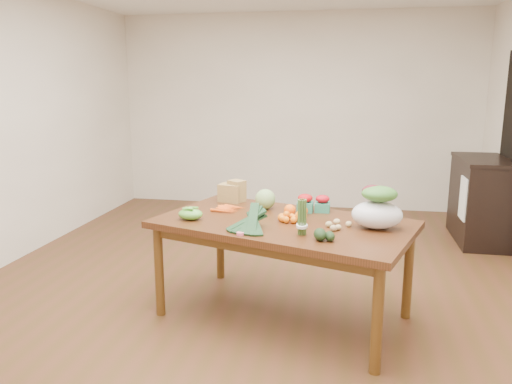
% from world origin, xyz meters
% --- Properties ---
extents(floor, '(6.00, 6.00, 0.00)m').
position_xyz_m(floor, '(0.00, 0.00, 0.00)').
color(floor, '#58321E').
rests_on(floor, ground).
extents(room_walls, '(5.02, 6.02, 2.70)m').
position_xyz_m(room_walls, '(0.00, 0.00, 1.35)').
color(room_walls, white).
rests_on(room_walls, floor).
extents(dining_table, '(2.05, 1.53, 0.75)m').
position_xyz_m(dining_table, '(0.30, -0.55, 0.38)').
color(dining_table, '#482311').
rests_on(dining_table, floor).
extents(cabinet, '(0.52, 1.02, 0.94)m').
position_xyz_m(cabinet, '(2.22, 1.72, 0.47)').
color(cabinet, black).
rests_on(cabinet, floor).
extents(dish_towel, '(0.02, 0.28, 0.45)m').
position_xyz_m(dish_towel, '(1.96, 1.40, 0.55)').
color(dish_towel, white).
rests_on(dish_towel, cabinet).
extents(paper_bag, '(0.31, 0.29, 0.18)m').
position_xyz_m(paper_bag, '(-0.22, -0.01, 0.84)').
color(paper_bag, '#9B7C45').
rests_on(paper_bag, dining_table).
extents(cabbage, '(0.16, 0.16, 0.16)m').
position_xyz_m(cabbage, '(0.11, -0.22, 0.83)').
color(cabbage, '#96B267').
rests_on(cabbage, dining_table).
extents(strawberry_basket_a, '(0.15, 0.15, 0.11)m').
position_xyz_m(strawberry_basket_a, '(0.43, -0.24, 0.81)').
color(strawberry_basket_a, red).
rests_on(strawberry_basket_a, dining_table).
extents(strawberry_basket_b, '(0.15, 0.15, 0.11)m').
position_xyz_m(strawberry_basket_b, '(0.57, -0.22, 0.80)').
color(strawberry_basket_b, red).
rests_on(strawberry_basket_b, dining_table).
extents(orange_a, '(0.09, 0.09, 0.09)m').
position_xyz_m(orange_a, '(0.33, -0.39, 0.79)').
color(orange_a, orange).
rests_on(orange_a, dining_table).
extents(orange_b, '(0.08, 0.08, 0.08)m').
position_xyz_m(orange_b, '(0.43, -0.38, 0.79)').
color(orange_b, orange).
rests_on(orange_b, dining_table).
extents(orange_c, '(0.09, 0.09, 0.09)m').
position_xyz_m(orange_c, '(0.43, -0.55, 0.79)').
color(orange_c, '#FF9F0F').
rests_on(orange_c, dining_table).
extents(mandarin_cluster, '(0.23, 0.23, 0.08)m').
position_xyz_m(mandarin_cluster, '(0.33, -0.55, 0.79)').
color(mandarin_cluster, orange).
rests_on(mandarin_cluster, dining_table).
extents(carrots, '(0.28, 0.27, 0.03)m').
position_xyz_m(carrots, '(-0.16, -0.32, 0.76)').
color(carrots, orange).
rests_on(carrots, dining_table).
extents(snap_pea_bag, '(0.18, 0.14, 0.08)m').
position_xyz_m(snap_pea_bag, '(-0.38, -0.64, 0.79)').
color(snap_pea_bag, '#55B23C').
rests_on(snap_pea_bag, dining_table).
extents(kale_bunch, '(0.43, 0.48, 0.16)m').
position_xyz_m(kale_bunch, '(0.10, -0.85, 0.83)').
color(kale_bunch, black).
rests_on(kale_bunch, dining_table).
extents(asparagus_bundle, '(0.11, 0.14, 0.26)m').
position_xyz_m(asparagus_bundle, '(0.47, -0.87, 0.88)').
color(asparagus_bundle, '#577B38').
rests_on(asparagus_bundle, dining_table).
extents(potato_a, '(0.05, 0.04, 0.04)m').
position_xyz_m(potato_a, '(0.64, -0.65, 0.77)').
color(potato_a, tan).
rests_on(potato_a, dining_table).
extents(potato_b, '(0.05, 0.05, 0.04)m').
position_xyz_m(potato_b, '(0.67, -0.74, 0.77)').
color(potato_b, tan).
rests_on(potato_b, dining_table).
extents(potato_c, '(0.05, 0.04, 0.04)m').
position_xyz_m(potato_c, '(0.78, -0.61, 0.77)').
color(potato_c, tan).
rests_on(potato_c, dining_table).
extents(potato_d, '(0.05, 0.04, 0.04)m').
position_xyz_m(potato_d, '(0.69, -0.57, 0.77)').
color(potato_d, tan).
rests_on(potato_d, dining_table).
extents(potato_e, '(0.05, 0.04, 0.04)m').
position_xyz_m(potato_e, '(0.70, -0.71, 0.77)').
color(potato_e, '#D5BB7A').
rests_on(potato_e, dining_table).
extents(avocado_a, '(0.11, 0.14, 0.08)m').
position_xyz_m(avocado_a, '(0.60, -0.96, 0.79)').
color(avocado_a, black).
rests_on(avocado_a, dining_table).
extents(avocado_b, '(0.09, 0.11, 0.06)m').
position_xyz_m(avocado_b, '(0.66, -0.96, 0.78)').
color(avocado_b, black).
rests_on(avocado_b, dining_table).
extents(salad_bag, '(0.42, 0.36, 0.27)m').
position_xyz_m(salad_bag, '(0.97, -0.62, 0.89)').
color(salad_bag, silver).
rests_on(salad_bag, dining_table).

